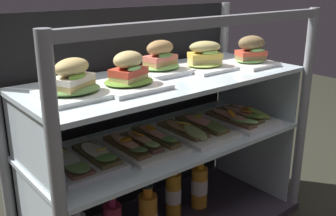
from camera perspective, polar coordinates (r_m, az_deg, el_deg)
case_frame at (r=1.53m, az=-2.61°, el=-0.72°), size 1.11×0.49×0.87m
riser_lower_tier at (r=1.56m, az=0.00°, el=-11.02°), size 1.03×0.42×0.36m
shelf_lower_glass at (r=1.48m, az=0.00°, el=-4.66°), size 1.05×0.43×0.02m
riser_upper_tier at (r=1.43m, az=0.00°, el=-0.30°), size 1.03×0.42×0.22m
shelf_upper_glass at (r=1.40m, az=0.00°, el=4.29°), size 1.05×0.43×0.02m
plated_roll_sandwich_far_left at (r=1.18m, az=-13.68°, el=3.54°), size 0.19×0.19×0.12m
plated_roll_sandwich_center at (r=1.24m, az=-5.75°, el=4.68°), size 0.21×0.21×0.12m
plated_roll_sandwich_left_of_center at (r=1.44m, az=-1.14°, el=6.75°), size 0.19×0.19×0.12m
plated_roll_sandwich_near_left_corner at (r=1.52m, az=5.38°, el=7.12°), size 0.19×0.19×0.11m
plated_roll_sandwich_near_right_corner at (r=1.61m, az=11.98°, el=7.65°), size 0.18×0.18×0.12m
open_sandwich_tray_near_right_corner at (r=1.30m, az=-12.69°, el=-7.22°), size 0.21×0.31×0.05m
open_sandwich_tray_center at (r=1.39m, az=-3.83°, el=-5.00°), size 0.21×0.31×0.06m
open_sandwich_tray_right_of_center at (r=1.51m, az=3.93°, el=-3.03°), size 0.21×0.31×0.06m
open_sandwich_tray_mid_left at (r=1.67m, az=10.38°, el=-1.23°), size 0.21×0.31×0.07m
juice_bottle_front_second at (r=1.56m, az=-2.97°, el=-15.21°), size 0.07×0.07×0.22m
juice_bottle_tucked_behind at (r=1.64m, az=0.77°, el=-12.37°), size 0.06×0.06×0.25m
juice_bottle_back_center at (r=1.72m, az=4.59°, el=-11.16°), size 0.07×0.07×0.24m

